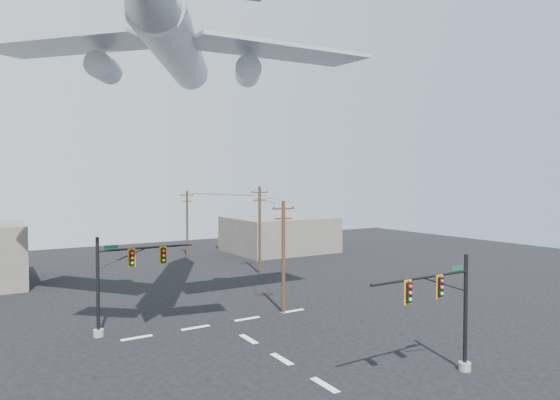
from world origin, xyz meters
TOP-DOWN VIEW (x-y plane):
  - ground at (0.00, 0.00)m, footprint 120.00×120.00m
  - lane_markings at (0.00, 5.33)m, footprint 14.00×21.20m
  - signal_mast_near at (5.92, -2.50)m, footprint 7.02×0.68m
  - signal_mast_far at (-6.63, 13.52)m, footprint 6.71×0.71m
  - utility_pole_a at (5.14, 12.00)m, footprint 1.70×0.49m
  - utility_pole_b at (11.32, 26.72)m, footprint 1.94×0.37m
  - utility_pole_c at (8.79, 42.35)m, footprint 1.84×0.31m
  - power_lines at (9.14, 26.92)m, footprint 7.83×30.35m
  - airliner at (-2.52, 13.75)m, footprint 24.78×27.13m
  - building_right at (22.00, 40.00)m, footprint 14.00×12.00m

SIDE VIEW (x-z plane):
  - ground at x=0.00m, z-range 0.00..0.00m
  - lane_markings at x=0.00m, z-range 0.01..0.01m
  - building_right at x=22.00m, z-range 0.00..5.00m
  - signal_mast_near at x=5.92m, z-range 0.28..6.48m
  - signal_mast_far at x=-6.63m, z-range 0.26..6.74m
  - utility_pole_a at x=5.14m, z-range 0.20..8.77m
  - utility_pole_c at x=8.79m, z-range 0.21..9.16m
  - utility_pole_b at x=11.32m, z-range 0.22..9.83m
  - power_lines at x=9.14m, z-range 8.41..8.61m
  - airliner at x=-2.52m, z-range 15.49..23.14m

